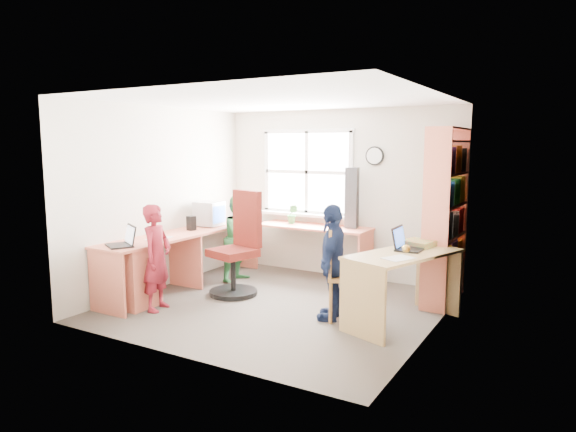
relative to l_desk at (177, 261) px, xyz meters
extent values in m
cube|color=#423B34|center=(1.31, 0.28, -0.47)|extent=(3.60, 3.40, 0.02)
cube|color=white|center=(1.31, 0.28, 1.95)|extent=(3.60, 3.40, 0.02)
cube|color=beige|center=(1.31, 1.99, 0.74)|extent=(3.60, 0.02, 2.40)
cube|color=beige|center=(1.31, -1.43, 0.74)|extent=(3.60, 0.02, 2.40)
cube|color=beige|center=(-0.50, 0.28, 0.74)|extent=(0.02, 3.40, 2.40)
cube|color=beige|center=(3.12, 0.28, 0.74)|extent=(0.02, 3.40, 2.40)
cube|color=white|center=(0.81, 1.97, 1.04)|extent=(1.40, 0.01, 1.20)
cube|color=white|center=(0.81, 1.96, 1.04)|extent=(1.48, 0.04, 1.28)
cube|color=olive|center=(3.09, -0.77, 0.54)|extent=(0.02, 0.82, 2.00)
sphere|color=gold|center=(3.06, -0.44, 0.54)|extent=(0.07, 0.07, 0.07)
cylinder|color=black|center=(1.86, 1.96, 1.29)|extent=(0.26, 0.03, 0.26)
cylinder|color=white|center=(1.86, 1.95, 1.29)|extent=(0.22, 0.01, 0.22)
cube|color=#EF7C5F|center=(-0.19, 0.38, 0.28)|extent=(0.60, 2.70, 0.03)
cube|color=#EF7C5F|center=(1.06, 1.70, 0.28)|extent=(1.65, 0.56, 0.03)
cube|color=#EF7C5F|center=(-0.19, 0.38, -0.10)|extent=(0.56, 0.03, 0.72)
cube|color=#EF7C5F|center=(-0.19, -0.94, -0.10)|extent=(0.56, 0.03, 0.72)
cube|color=#EF7C5F|center=(-0.19, 1.70, -0.10)|extent=(0.56, 0.03, 0.72)
cube|color=#EF7C5F|center=(1.86, 1.70, -0.10)|extent=(0.03, 0.52, 0.72)
cube|color=#EF7C5F|center=(-0.19, -0.57, -0.10)|extent=(0.54, 0.45, 0.72)
cube|color=tan|center=(2.78, 0.43, 0.30)|extent=(1.03, 1.47, 0.03)
cube|color=tan|center=(2.56, -0.18, -0.08)|extent=(0.55, 0.22, 0.74)
cube|color=tan|center=(2.99, 1.04, -0.08)|extent=(0.55, 0.22, 0.74)
cube|color=#EF7C5F|center=(2.96, 0.96, 0.59)|extent=(0.30, 0.02, 2.10)
cube|color=#EF7C5F|center=(2.96, 1.96, 0.59)|extent=(0.30, 0.02, 2.10)
cube|color=#EF7C5F|center=(2.96, 1.46, 1.63)|extent=(0.30, 1.00, 0.02)
cube|color=#EF7C5F|center=(2.96, 1.46, -0.40)|extent=(0.30, 1.00, 0.02)
cube|color=#EF7C5F|center=(2.96, 1.46, -0.04)|extent=(0.30, 1.00, 0.02)
cube|color=#EF7C5F|center=(2.96, 1.46, 0.34)|extent=(0.30, 1.00, 0.02)
cube|color=#EF7C5F|center=(2.96, 1.46, 0.72)|extent=(0.30, 1.00, 0.02)
cube|color=#EF7C5F|center=(2.96, 1.46, 1.10)|extent=(0.30, 1.00, 0.02)
cube|color=#EF7C5F|center=(2.96, 1.46, 1.48)|extent=(0.30, 1.00, 0.02)
cube|color=red|center=(2.96, 1.16, -0.25)|extent=(0.25, 0.28, 0.27)
cube|color=#1B52A3|center=(2.96, 1.48, -0.24)|extent=(0.25, 0.30, 0.29)
cube|color=#208835|center=(2.96, 1.78, -0.23)|extent=(0.25, 0.26, 0.30)
cube|color=yellow|center=(2.96, 1.16, 0.13)|extent=(0.25, 0.28, 0.30)
cube|color=#7A3688|center=(2.96, 1.48, 0.14)|extent=(0.25, 0.30, 0.32)
cube|color=orange|center=(2.96, 1.78, 0.12)|extent=(0.25, 0.26, 0.29)
cube|color=#282828|center=(2.96, 1.16, 0.52)|extent=(0.25, 0.28, 0.32)
cube|color=silver|center=(2.96, 1.48, 0.50)|extent=(0.25, 0.30, 0.29)
cube|color=red|center=(2.96, 1.78, 0.51)|extent=(0.25, 0.26, 0.30)
cube|color=#1B52A3|center=(2.96, 1.16, 0.88)|extent=(0.25, 0.28, 0.29)
cube|color=#208835|center=(2.96, 1.48, 0.89)|extent=(0.25, 0.30, 0.30)
cube|color=yellow|center=(2.96, 1.78, 0.90)|extent=(0.25, 0.26, 0.32)
cube|color=#7A3688|center=(2.96, 1.16, 1.27)|extent=(0.25, 0.28, 0.30)
cube|color=orange|center=(2.96, 1.48, 1.28)|extent=(0.25, 0.30, 0.32)
cube|color=#282828|center=(2.96, 1.78, 1.26)|extent=(0.25, 0.26, 0.29)
cylinder|color=black|center=(0.58, 0.40, -0.42)|extent=(0.76, 0.76, 0.05)
cylinder|color=black|center=(0.58, 0.40, -0.17)|extent=(0.08, 0.08, 0.46)
cube|color=#601912|center=(0.58, 0.40, 0.09)|extent=(0.62, 0.62, 0.10)
cube|color=#601912|center=(0.65, 0.63, 0.51)|extent=(0.49, 0.22, 0.72)
cylinder|color=olive|center=(2.11, 0.04, -0.22)|extent=(0.05, 0.05, 0.47)
cylinder|color=olive|center=(2.46, 0.19, -0.22)|extent=(0.05, 0.05, 0.47)
cylinder|color=olive|center=(1.96, 0.38, -0.22)|extent=(0.05, 0.05, 0.47)
cylinder|color=olive|center=(2.30, 0.53, -0.22)|extent=(0.05, 0.05, 0.47)
cube|color=olive|center=(2.21, 0.29, 0.02)|extent=(0.58, 0.58, 0.04)
cube|color=olive|center=(2.03, 0.21, 0.29)|extent=(0.20, 0.39, 0.52)
cube|color=#BCBCC1|center=(-0.22, 0.94, 0.30)|extent=(0.27, 0.21, 0.02)
cube|color=#BCBCC1|center=(-0.22, 0.94, 0.48)|extent=(0.36, 0.33, 0.34)
cube|color=#3F72F2|center=(-0.05, 0.95, 0.48)|extent=(0.01, 0.28, 0.24)
cube|color=black|center=(-0.18, -0.74, 0.30)|extent=(0.42, 0.39, 0.02)
cube|color=black|center=(-0.12, -0.63, 0.42)|extent=(0.33, 0.22, 0.23)
cube|color=white|center=(-0.13, -0.63, 0.42)|extent=(0.29, 0.18, 0.18)
cube|color=black|center=(2.79, 0.61, 0.33)|extent=(0.26, 0.36, 0.02)
cube|color=black|center=(2.66, 0.61, 0.45)|extent=(0.06, 0.36, 0.24)
cube|color=#3F72F2|center=(2.67, 0.61, 0.45)|extent=(0.04, 0.32, 0.19)
cube|color=black|center=(-0.21, 0.53, 0.39)|extent=(0.11, 0.11, 0.19)
cube|color=black|center=(-0.14, 1.11, 0.39)|extent=(0.12, 0.12, 0.18)
cube|color=black|center=(1.60, 1.80, 0.72)|extent=(0.19, 0.17, 0.84)
cube|color=red|center=(2.81, 0.87, 0.35)|extent=(0.38, 0.38, 0.06)
cube|color=#BDB6B2|center=(-0.15, -0.15, 0.30)|extent=(0.28, 0.35, 0.00)
cube|color=#BDB6B2|center=(2.81, 0.14, 0.32)|extent=(0.33, 0.37, 0.00)
imported|color=#317B3A|center=(0.70, 1.72, 0.44)|extent=(0.17, 0.15, 0.29)
imported|color=maroon|center=(0.17, -0.52, 0.16)|extent=(0.39, 0.51, 1.23)
imported|color=#338042|center=(0.25, 1.02, 0.15)|extent=(0.48, 0.60, 1.21)
imported|color=#162144|center=(2.06, 0.21, 0.18)|extent=(0.49, 0.80, 1.27)
camera|label=1|loc=(4.35, -4.76, 1.44)|focal=32.00mm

